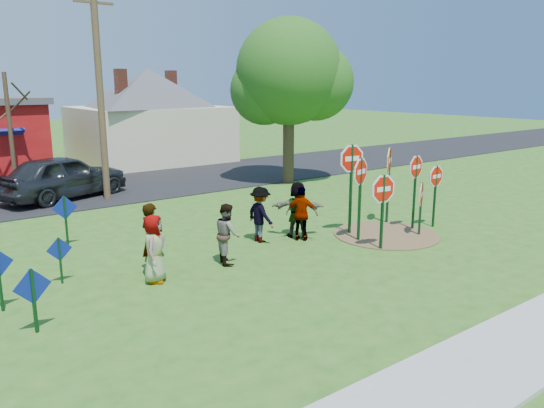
# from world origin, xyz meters

# --- Properties ---
(ground) EXTENTS (120.00, 120.00, 0.00)m
(ground) POSITION_xyz_m (0.00, 0.00, 0.00)
(ground) COLOR #295819
(ground) RESTS_ON ground
(sidewalk) EXTENTS (22.00, 1.80, 0.08)m
(sidewalk) POSITION_xyz_m (0.00, -7.20, 0.04)
(sidewalk) COLOR #9E9E99
(sidewalk) RESTS_ON ground
(road) EXTENTS (120.00, 7.50, 0.04)m
(road) POSITION_xyz_m (0.00, 11.50, 0.02)
(road) COLOR black
(road) RESTS_ON ground
(dirt_patch) EXTENTS (3.20, 3.20, 0.03)m
(dirt_patch) POSITION_xyz_m (4.50, -1.00, 0.01)
(dirt_patch) COLOR brown
(dirt_patch) RESTS_ON ground
(cream_house) EXTENTS (9.40, 9.40, 6.50)m
(cream_house) POSITION_xyz_m (5.50, 18.00, 2.92)
(cream_house) COLOR beige
(cream_house) RESTS_ON ground
(stop_sign_a) EXTENTS (1.08, 0.16, 2.27)m
(stop_sign_a) POSITION_xyz_m (3.26, -1.87, 1.55)
(stop_sign_a) COLOR #0F3919
(stop_sign_a) RESTS_ON ground
(stop_sign_b) EXTENTS (1.14, 0.20, 2.92)m
(stop_sign_b) POSITION_xyz_m (3.69, -0.22, 2.10)
(stop_sign_b) COLOR #0F3919
(stop_sign_b) RESTS_ON ground
(stop_sign_c) EXTENTS (0.98, 0.15, 2.51)m
(stop_sign_c) POSITION_xyz_m (5.66, -1.07, 1.76)
(stop_sign_c) COLOR #0F3919
(stop_sign_c) RESTS_ON ground
(stop_sign_d) EXTENTS (1.01, 0.65, 2.69)m
(stop_sign_d) POSITION_xyz_m (5.62, -0.04, 1.91)
(stop_sign_d) COLOR #0F3919
(stop_sign_d) RESTS_ON ground
(stop_sign_e) EXTENTS (0.86, 0.52, 1.79)m
(stop_sign_e) POSITION_xyz_m (5.28, -1.62, 1.18)
(stop_sign_e) COLOR #0F3919
(stop_sign_e) RESTS_ON ground
(stop_sign_f) EXTENTS (0.93, 0.06, 2.13)m
(stop_sign_f) POSITION_xyz_m (6.45, -1.27, 1.51)
(stop_sign_f) COLOR #0F3919
(stop_sign_f) RESTS_ON ground
(stop_sign_g) EXTENTS (1.04, 0.33, 2.61)m
(stop_sign_g) POSITION_xyz_m (3.38, -0.90, 1.82)
(stop_sign_g) COLOR #0F3919
(stop_sign_g) RESTS_ON ground
(blue_diamond_a) EXTENTS (0.70, 0.11, 1.27)m
(blue_diamond_a) POSITION_xyz_m (-5.73, -1.40, 0.78)
(blue_diamond_a) COLOR #0F3919
(blue_diamond_a) RESTS_ON ground
(blue_diamond_c) EXTENTS (0.58, 0.06, 1.12)m
(blue_diamond_c) POSITION_xyz_m (-4.62, 0.87, 0.69)
(blue_diamond_c) COLOR #0F3919
(blue_diamond_c) RESTS_ON ground
(blue_diamond_d) EXTENTS (0.70, 0.07, 1.49)m
(blue_diamond_d) POSITION_xyz_m (-3.64, 3.70, 0.93)
(blue_diamond_d) COLOR #0F3919
(blue_diamond_d) RESTS_ON ground
(person_a) EXTENTS (0.90, 0.94, 1.62)m
(person_a) POSITION_xyz_m (-2.83, -0.34, 0.81)
(person_a) COLOR #3E4E8C
(person_a) RESTS_ON ground
(person_b) EXTENTS (0.55, 0.72, 1.78)m
(person_b) POSITION_xyz_m (-2.66, 0.16, 0.89)
(person_b) COLOR #2C7B77
(person_b) RESTS_ON ground
(person_c) EXTENTS (0.81, 0.91, 1.57)m
(person_c) POSITION_xyz_m (-0.76, -0.22, 0.78)
(person_c) COLOR brown
(person_c) RESTS_ON ground
(person_d) EXTENTS (0.62, 1.07, 1.64)m
(person_d) POSITION_xyz_m (1.02, 0.78, 0.82)
(person_d) COLOR #313136
(person_d) RESTS_ON ground
(person_e) EXTENTS (0.90, 0.97, 1.61)m
(person_e) POSITION_xyz_m (2.07, 0.15, 0.80)
(person_e) COLOR #472550
(person_e) RESTS_ON ground
(person_f) EXTENTS (1.54, 1.39, 1.70)m
(person_f) POSITION_xyz_m (2.22, 0.52, 0.85)
(person_f) COLOR #245632
(person_f) RESTS_ON ground
(suv) EXTENTS (5.57, 3.67, 1.76)m
(suv) POSITION_xyz_m (-1.80, 10.28, 0.92)
(suv) COLOR #2F3035
(suv) RESTS_ON road
(utility_pole) EXTENTS (2.08, 0.26, 8.49)m
(utility_pole) POSITION_xyz_m (-0.47, 9.15, 4.47)
(utility_pole) COLOR #4C3823
(utility_pole) RESTS_ON ground
(leafy_tree) EXTENTS (5.23, 4.77, 7.43)m
(leafy_tree) POSITION_xyz_m (7.77, 7.68, 4.78)
(leafy_tree) COLOR #382819
(leafy_tree) RESTS_ON ground
(bare_tree_east) EXTENTS (1.80, 1.80, 5.00)m
(bare_tree_east) POSITION_xyz_m (-2.99, 13.10, 3.23)
(bare_tree_east) COLOR #382819
(bare_tree_east) RESTS_ON ground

